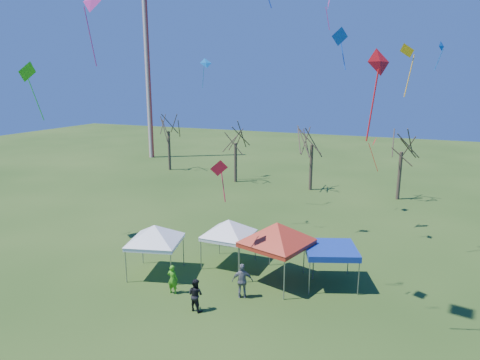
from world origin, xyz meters
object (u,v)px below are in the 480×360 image
object	(u,v)px
tree_0	(168,117)
person_grey	(242,281)
tree_3	(403,135)
tent_red	(277,226)
person_dark	(196,295)
radio_mast	(148,68)
tent_white_mid	(229,223)
tree_2	(313,128)
tree_1	(235,129)
tent_blue	(331,250)
tent_white_west	(155,228)
person_green	(173,279)

from	to	relation	value
tree_0	person_grey	world-z (taller)	tree_0
tree_3	tree_0	bearing A→B (deg)	172.92
tent_red	person_dark	size ratio (longest dim) A/B	2.64
radio_mast	person_dark	xyz separation A→B (m)	(26.08, -34.79, -11.68)
tent_white_mid	person_grey	distance (m)	4.45
person_grey	tent_red	bearing A→B (deg)	-133.97
tree_3	person_dark	bearing A→B (deg)	-107.75
tree_2	tree_0	bearing A→B (deg)	170.76
tree_2	person_dark	size ratio (longest dim) A/B	5.02
tent_white_mid	tent_red	bearing A→B (deg)	-16.31
person_grey	tree_0	bearing A→B (deg)	-72.98
tree_1	tree_2	distance (m)	8.42
tree_0	tent_blue	world-z (taller)	tree_0
tree_2	tent_white_west	bearing A→B (deg)	-99.02
radio_mast	tent_red	bearing A→B (deg)	-46.56
tree_1	tree_2	bearing A→B (deg)	-1.85
tent_white_west	person_grey	distance (m)	5.95
tree_1	tent_white_west	size ratio (longest dim) A/B	2.02
radio_mast	tree_2	world-z (taller)	radio_mast
tent_white_west	person_grey	xyz separation A→B (m)	(5.63, -0.64, -1.83)
person_green	person_grey	size ratio (longest dim) A/B	0.85
tent_white_mid	tree_3	bearing A→B (deg)	66.02
radio_mast	tent_red	world-z (taller)	radio_mast
tree_1	tent_blue	bearing A→B (deg)	-54.68
tree_0	person_grey	xyz separation A→B (m)	(20.54, -26.14, -5.57)
tent_white_west	tree_1	bearing A→B (deg)	101.98
radio_mast	tree_3	bearing A→B (deg)	-16.31
tent_white_west	person_dark	bearing A→B (deg)	-33.67
person_green	person_dark	distance (m)	2.19
radio_mast	tree_3	xyz separation A→B (m)	(34.03, -9.96, -6.42)
person_green	tree_3	bearing A→B (deg)	-116.76
person_dark	tent_white_west	bearing A→B (deg)	-22.76
radio_mast	person_green	bearing A→B (deg)	-54.40
tree_3	tent_blue	distance (m)	20.11
tent_white_west	person_dark	xyz separation A→B (m)	(4.02, -2.68, -1.94)
tree_3	person_dark	distance (m)	26.60
radio_mast	tent_white_west	distance (m)	40.17
tree_3	tent_white_mid	distance (m)	21.51
tent_red	tent_white_west	bearing A→B (deg)	-164.94
tent_white_west	tent_red	xyz separation A→B (m)	(6.65, 1.79, 0.44)
tree_2	person_grey	distance (m)	23.84
tree_0	person_grey	size ratio (longest dim) A/B	4.59
tree_1	tent_blue	world-z (taller)	tree_1
person_grey	radio_mast	bearing A→B (deg)	-70.93
tent_white_west	tent_white_mid	bearing A→B (deg)	39.58
tent_red	tent_blue	size ratio (longest dim) A/B	1.24
person_green	radio_mast	bearing A→B (deg)	-58.62
tree_0	tree_2	bearing A→B (deg)	-9.24
tree_3	person_grey	size ratio (longest dim) A/B	4.30
tree_0	person_green	distance (m)	32.52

